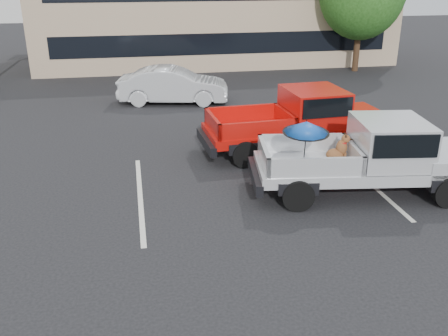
{
  "coord_description": "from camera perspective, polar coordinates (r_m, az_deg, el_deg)",
  "views": [
    {
      "loc": [
        -3.01,
        -9.43,
        5.34
      ],
      "look_at": [
        -1.18,
        0.33,
        1.3
      ],
      "focal_mm": 40.0,
      "sensor_mm": 36.0,
      "label": 1
    }
  ],
  "objects": [
    {
      "name": "red_pickup",
      "position": [
        15.51,
        9.56,
        5.74
      ],
      "size": [
        5.9,
        2.43,
        1.91
      ],
      "rotation": [
        0.0,
        0.0,
        0.06
      ],
      "color": "black",
      "rests_on": "ground"
    },
    {
      "name": "ground",
      "position": [
        11.25,
        6.28,
        -6.34
      ],
      "size": [
        90.0,
        90.0,
        0.0
      ],
      "primitive_type": "plane",
      "color": "black",
      "rests_on": "ground"
    },
    {
      "name": "motel_building",
      "position": [
        30.91,
        -1.29,
        18.18
      ],
      "size": [
        20.4,
        8.4,
        6.3
      ],
      "color": "tan",
      "rests_on": "ground"
    },
    {
      "name": "silver_pickup",
      "position": [
        12.89,
        17.31,
        1.66
      ],
      "size": [
        5.9,
        2.7,
        2.06
      ],
      "rotation": [
        0.0,
        0.0,
        -0.13
      ],
      "color": "black",
      "rests_on": "ground"
    },
    {
      "name": "stripe_left",
      "position": [
        12.62,
        -9.56,
        -3.21
      ],
      "size": [
        0.12,
        5.0,
        0.01
      ],
      "primitive_type": "cube",
      "color": "silver",
      "rests_on": "ground"
    },
    {
      "name": "silver_sedan",
      "position": [
        21.01,
        -5.82,
        9.39
      ],
      "size": [
        4.7,
        2.37,
        1.48
      ],
      "primitive_type": "imported",
      "rotation": [
        0.0,
        0.0,
        1.38
      ],
      "color": "silver",
      "rests_on": "ground"
    },
    {
      "name": "stripe_right",
      "position": [
        13.98,
        15.8,
        -1.19
      ],
      "size": [
        0.12,
        5.0,
        0.01
      ],
      "primitive_type": "cube",
      "color": "silver",
      "rests_on": "ground"
    }
  ]
}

